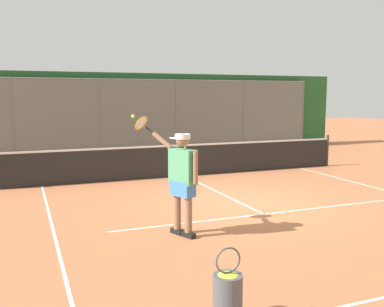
{
  "coord_description": "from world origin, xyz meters",
  "views": [
    {
      "loc": [
        4.53,
        8.47,
        2.41
      ],
      "look_at": [
        0.8,
        -0.96,
        1.05
      ],
      "focal_mm": 40.64,
      "sensor_mm": 36.0,
      "label": 1
    }
  ],
  "objects": [
    {
      "name": "ground_plane",
      "position": [
        0.0,
        0.0,
        0.0
      ],
      "size": [
        60.0,
        60.0,
        0.0
      ],
      "primitive_type": "plane",
      "color": "#B76B42"
    },
    {
      "name": "court_line_markings",
      "position": [
        0.0,
        1.36,
        0.0
      ],
      "size": [
        8.21,
        8.34,
        0.01
      ],
      "color": "white",
      "rests_on": "ground"
    },
    {
      "name": "fence_backdrop",
      "position": [
        0.0,
        -9.51,
        1.65
      ],
      "size": [
        19.02,
        1.37,
        3.33
      ],
      "color": "slate",
      "rests_on": "ground"
    },
    {
      "name": "tennis_net",
      "position": [
        0.0,
        -3.58,
        0.49
      ],
      "size": [
        10.55,
        0.09,
        1.07
      ],
      "color": "#2D2D2D",
      "rests_on": "ground"
    },
    {
      "name": "tennis_player",
      "position": [
        2.02,
        1.64,
        1.06
      ],
      "size": [
        0.88,
        1.25,
        2.07
      ],
      "rotation": [
        0.0,
        0.0,
        -1.17
      ],
      "color": "black",
      "rests_on": "ground"
    },
    {
      "name": "ball_basket",
      "position": [
        2.57,
        4.53,
        0.3
      ],
      "size": [
        0.32,
        0.32,
        0.83
      ],
      "color": "#4C5156",
      "rests_on": "ground"
    }
  ]
}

